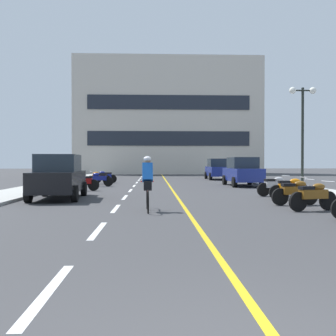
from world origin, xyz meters
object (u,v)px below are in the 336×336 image
(parked_car_near, at_px, (59,177))
(motorcycle_10, at_px, (105,176))
(motorcycle_7, at_px, (83,182))
(motorcycle_6, at_px, (275,185))
(motorcycle_4, at_px, (295,192))
(cyclist_rider, at_px, (148,182))
(street_lamp_mid, at_px, (303,115))
(motorcycle_9, at_px, (99,177))
(parked_car_mid, at_px, (242,172))
(motorcycle_3, at_px, (314,196))
(motorcycle_5, at_px, (290,188))
(motorcycle_8, at_px, (99,179))
(parked_car_far, at_px, (218,169))

(parked_car_near, xyz_separation_m, motorcycle_10, (0.37, 12.12, -0.44))
(motorcycle_7, bearing_deg, motorcycle_6, -21.40)
(motorcycle_4, bearing_deg, cyclist_rider, -164.88)
(street_lamp_mid, relative_size, motorcycle_9, 3.30)
(parked_car_mid, distance_m, motorcycle_10, 9.96)
(street_lamp_mid, xyz_separation_m, cyclist_rider, (-8.18, -8.50, -3.16))
(motorcycle_6, bearing_deg, street_lamp_mid, 53.28)
(motorcycle_3, height_order, motorcycle_6, same)
(street_lamp_mid, distance_m, parked_car_mid, 5.50)
(motorcycle_5, relative_size, motorcycle_7, 1.00)
(motorcycle_10, bearing_deg, parked_car_mid, -22.66)
(street_lamp_mid, distance_m, cyclist_rider, 12.21)
(motorcycle_7, bearing_deg, motorcycle_5, -29.92)
(motorcycle_6, bearing_deg, motorcycle_5, -87.44)
(parked_car_mid, relative_size, motorcycle_10, 2.53)
(motorcycle_5, bearing_deg, parked_car_mid, 88.82)
(motorcycle_4, bearing_deg, street_lamp_mid, 66.79)
(street_lamp_mid, height_order, motorcycle_4, street_lamp_mid)
(parked_car_mid, distance_m, motorcycle_5, 9.08)
(motorcycle_4, height_order, motorcycle_9, same)
(motorcycle_3, relative_size, motorcycle_5, 0.98)
(parked_car_mid, bearing_deg, motorcycle_8, -179.05)
(parked_car_mid, xyz_separation_m, parked_car_far, (-0.02, 9.19, 0.00))
(motorcycle_3, bearing_deg, motorcycle_7, 134.72)
(street_lamp_mid, relative_size, motorcycle_4, 3.18)
(parked_car_far, bearing_deg, motorcycle_10, -149.71)
(motorcycle_3, distance_m, cyclist_rider, 5.15)
(parked_car_mid, bearing_deg, motorcycle_4, -93.68)
(motorcycle_8, xyz_separation_m, motorcycle_9, (-0.36, 2.31, 0.00))
(parked_car_near, xyz_separation_m, motorcycle_3, (8.83, -4.24, -0.44))
(parked_car_near, relative_size, motorcycle_4, 2.52)
(motorcycle_3, xyz_separation_m, motorcycle_7, (-8.65, 8.74, 0.00))
(motorcycle_8, relative_size, motorcycle_10, 1.02)
(motorcycle_5, xyz_separation_m, motorcycle_10, (-8.99, 12.90, 0.00))
(cyclist_rider, bearing_deg, motorcycle_7, 112.36)
(motorcycle_5, relative_size, motorcycle_9, 1.04)
(parked_car_near, distance_m, cyclist_rider, 5.51)
(parked_car_far, xyz_separation_m, motorcycle_8, (-9.01, -9.34, -0.44))
(parked_car_far, bearing_deg, motorcycle_4, -91.96)
(motorcycle_4, xyz_separation_m, motorcycle_7, (-8.66, 7.18, 0.00))
(parked_car_near, relative_size, motorcycle_8, 2.52)
(motorcycle_4, distance_m, motorcycle_8, 13.65)
(motorcycle_5, distance_m, motorcycle_6, 1.72)
(motorcycle_4, xyz_separation_m, cyclist_rider, (-5.13, -1.39, 0.41))
(motorcycle_4, relative_size, motorcycle_7, 1.00)
(parked_car_far, xyz_separation_m, motorcycle_7, (-9.35, -12.97, -0.44))
(motorcycle_6, xyz_separation_m, motorcycle_7, (-9.10, 3.57, 0.00))
(motorcycle_4, height_order, motorcycle_8, same)
(motorcycle_9, height_order, motorcycle_10, same)
(motorcycle_6, distance_m, motorcycle_9, 13.18)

